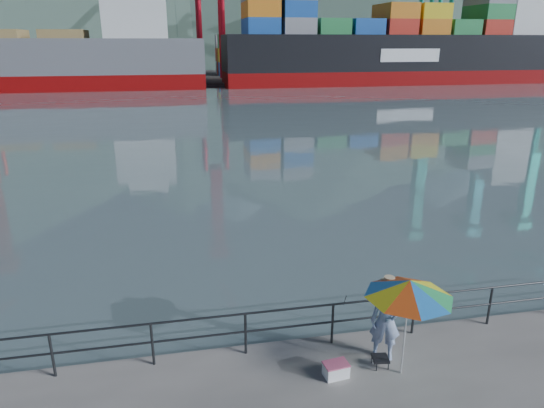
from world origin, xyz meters
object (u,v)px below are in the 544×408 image
(fisherman, at_px, (386,321))
(bulk_carrier, at_px, (32,59))
(beach_umbrella, at_px, (409,289))
(container_ship, at_px, (407,46))
(cooler_bag, at_px, (336,370))

(fisherman, xyz_separation_m, bulk_carrier, (-23.97, 70.57, 3.19))
(beach_umbrella, height_order, bulk_carrier, bulk_carrier)
(beach_umbrella, bearing_deg, fisherman, 103.84)
(beach_umbrella, distance_m, bulk_carrier, 75.17)
(beach_umbrella, height_order, container_ship, container_ship)
(bulk_carrier, bearing_deg, cooler_bag, -72.24)
(container_ship, bearing_deg, beach_umbrella, -115.85)
(cooler_bag, distance_m, container_ship, 80.13)
(bulk_carrier, bearing_deg, container_ship, 0.34)
(fisherman, height_order, bulk_carrier, bulk_carrier)
(bulk_carrier, bearing_deg, fisherman, -71.24)
(cooler_bag, bearing_deg, beach_umbrella, -13.92)
(beach_umbrella, bearing_deg, container_ship, 64.15)
(fisherman, distance_m, cooler_bag, 1.51)
(fisherman, xyz_separation_m, container_ship, (34.79, 70.92, 4.94))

